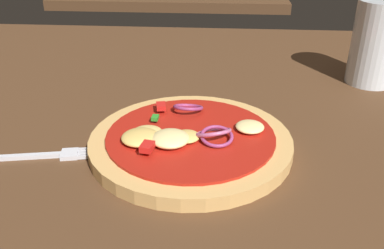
% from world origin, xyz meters
% --- Properties ---
extents(dining_table, '(1.22, 1.02, 0.03)m').
position_xyz_m(dining_table, '(0.00, 0.00, 0.01)').
color(dining_table, '#4C301C').
rests_on(dining_table, ground).
extents(pizza, '(0.23, 0.23, 0.03)m').
position_xyz_m(pizza, '(-0.02, -0.02, 0.04)').
color(pizza, tan).
rests_on(pizza, dining_table).
extents(fork, '(0.17, 0.04, 0.01)m').
position_xyz_m(fork, '(-0.18, -0.05, 0.03)').
color(fork, silver).
rests_on(fork, dining_table).
extents(beer_glass, '(0.07, 0.07, 0.12)m').
position_xyz_m(beer_glass, '(0.24, 0.21, 0.08)').
color(beer_glass, silver).
rests_on(beer_glass, dining_table).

